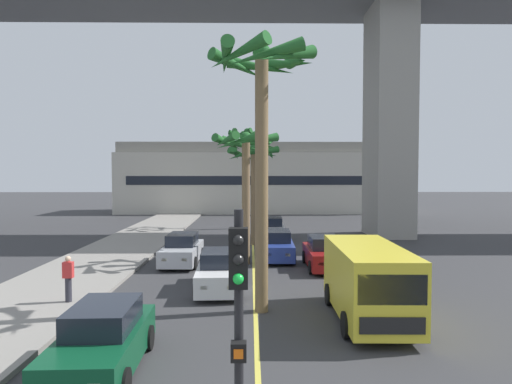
{
  "coord_description": "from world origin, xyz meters",
  "views": [
    {
      "loc": [
        -0.17,
        0.82,
        4.66
      ],
      "look_at": [
        0.0,
        14.0,
        4.1
      ],
      "focal_mm": 30.83,
      "sensor_mm": 36.0,
      "label": 1
    }
  ],
  "objects_px": {
    "car_queue_second": "(272,229)",
    "car_queue_fourth": "(277,246)",
    "car_queue_sixth": "(103,341)",
    "palm_tree_far_median": "(247,146)",
    "traffic_light_median_near": "(239,326)",
    "palm_tree_near_median": "(253,162)",
    "pedestrian_near_crosswalk": "(68,278)",
    "delivery_van": "(368,280)",
    "palm_tree_farthest_median": "(246,158)",
    "car_queue_fifth": "(219,272)",
    "car_queue_front": "(182,250)",
    "car_queue_third": "(324,254)",
    "palm_tree_mid_median": "(262,98)"
  },
  "relations": [
    {
      "from": "car_queue_second",
      "to": "car_queue_fourth",
      "type": "xyz_separation_m",
      "value": [
        -0.07,
        -7.15,
        0.0
      ]
    },
    {
      "from": "car_queue_sixth",
      "to": "palm_tree_far_median",
      "type": "height_order",
      "value": "palm_tree_far_median"
    },
    {
      "from": "traffic_light_median_near",
      "to": "palm_tree_near_median",
      "type": "distance_m",
      "value": 23.1
    },
    {
      "from": "palm_tree_near_median",
      "to": "pedestrian_near_crosswalk",
      "type": "bearing_deg",
      "value": -116.54
    },
    {
      "from": "car_queue_sixth",
      "to": "delivery_van",
      "type": "bearing_deg",
      "value": 25.98
    },
    {
      "from": "palm_tree_farthest_median",
      "to": "pedestrian_near_crosswalk",
      "type": "distance_m",
      "value": 10.41
    },
    {
      "from": "palm_tree_near_median",
      "to": "palm_tree_far_median",
      "type": "relative_size",
      "value": 0.77
    },
    {
      "from": "traffic_light_median_near",
      "to": "pedestrian_near_crosswalk",
      "type": "height_order",
      "value": "traffic_light_median_near"
    },
    {
      "from": "car_queue_second",
      "to": "car_queue_fifth",
      "type": "height_order",
      "value": "same"
    },
    {
      "from": "car_queue_second",
      "to": "car_queue_fifth",
      "type": "bearing_deg",
      "value": -101.71
    },
    {
      "from": "car_queue_second",
      "to": "pedestrian_near_crosswalk",
      "type": "relative_size",
      "value": 2.56
    },
    {
      "from": "car_queue_fifth",
      "to": "traffic_light_median_near",
      "type": "relative_size",
      "value": 0.99
    },
    {
      "from": "car_queue_fifth",
      "to": "pedestrian_near_crosswalk",
      "type": "xyz_separation_m",
      "value": [
        -5.14,
        -2.07,
        0.28
      ]
    },
    {
      "from": "car_queue_front",
      "to": "car_queue_sixth",
      "type": "distance_m",
      "value": 12.22
    },
    {
      "from": "car_queue_fifth",
      "to": "palm_tree_near_median",
      "type": "distance_m",
      "value": 12.1
    },
    {
      "from": "car_queue_sixth",
      "to": "delivery_van",
      "type": "distance_m",
      "value": 8.02
    },
    {
      "from": "car_queue_third",
      "to": "pedestrian_near_crosswalk",
      "type": "bearing_deg",
      "value": -149.03
    },
    {
      "from": "car_queue_second",
      "to": "delivery_van",
      "type": "height_order",
      "value": "delivery_van"
    },
    {
      "from": "car_queue_third",
      "to": "traffic_light_median_near",
      "type": "bearing_deg",
      "value": -103.46
    },
    {
      "from": "car_queue_fourth",
      "to": "car_queue_second",
      "type": "bearing_deg",
      "value": 89.42
    },
    {
      "from": "car_queue_fourth",
      "to": "traffic_light_median_near",
      "type": "xyz_separation_m",
      "value": [
        -1.6,
        -18.06,
        1.99
      ]
    },
    {
      "from": "car_queue_sixth",
      "to": "traffic_light_median_near",
      "type": "distance_m",
      "value": 6.07
    },
    {
      "from": "car_queue_second",
      "to": "delivery_van",
      "type": "relative_size",
      "value": 0.78
    },
    {
      "from": "car_queue_fourth",
      "to": "palm_tree_mid_median",
      "type": "xyz_separation_m",
      "value": [
        -1.05,
        -8.98,
        6.44
      ]
    },
    {
      "from": "car_queue_sixth",
      "to": "palm_tree_mid_median",
      "type": "height_order",
      "value": "palm_tree_mid_median"
    },
    {
      "from": "car_queue_third",
      "to": "car_queue_sixth",
      "type": "height_order",
      "value": "same"
    },
    {
      "from": "palm_tree_near_median",
      "to": "pedestrian_near_crosswalk",
      "type": "relative_size",
      "value": 4.01
    },
    {
      "from": "pedestrian_near_crosswalk",
      "to": "car_queue_second",
      "type": "bearing_deg",
      "value": 62.84
    },
    {
      "from": "car_queue_front",
      "to": "pedestrian_near_crosswalk",
      "type": "relative_size",
      "value": 2.55
    },
    {
      "from": "car_queue_sixth",
      "to": "palm_tree_farthest_median",
      "type": "distance_m",
      "value": 13.52
    },
    {
      "from": "palm_tree_near_median",
      "to": "car_queue_front",
      "type": "bearing_deg",
      "value": -121.25
    },
    {
      "from": "delivery_van",
      "to": "car_queue_front",
      "type": "bearing_deg",
      "value": 129.67
    },
    {
      "from": "car_queue_front",
      "to": "palm_tree_far_median",
      "type": "bearing_deg",
      "value": 77.39
    },
    {
      "from": "car_queue_third",
      "to": "delivery_van",
      "type": "bearing_deg",
      "value": -89.36
    },
    {
      "from": "delivery_van",
      "to": "pedestrian_near_crosswalk",
      "type": "relative_size",
      "value": 3.26
    },
    {
      "from": "car_queue_fourth",
      "to": "delivery_van",
      "type": "relative_size",
      "value": 0.78
    },
    {
      "from": "delivery_van",
      "to": "palm_tree_mid_median",
      "type": "bearing_deg",
      "value": 164.74
    },
    {
      "from": "traffic_light_median_near",
      "to": "palm_tree_farthest_median",
      "type": "bearing_deg",
      "value": 90.29
    },
    {
      "from": "car_queue_fifth",
      "to": "palm_tree_far_median",
      "type": "xyz_separation_m",
      "value": [
        0.98,
        19.48,
        6.23
      ]
    },
    {
      "from": "palm_tree_near_median",
      "to": "palm_tree_mid_median",
      "type": "height_order",
      "value": "palm_tree_mid_median"
    },
    {
      "from": "traffic_light_median_near",
      "to": "pedestrian_near_crosswalk",
      "type": "bearing_deg",
      "value": 122.49
    },
    {
      "from": "car_queue_fourth",
      "to": "palm_tree_near_median",
      "type": "xyz_separation_m",
      "value": [
        -1.27,
        4.89,
        4.67
      ]
    },
    {
      "from": "traffic_light_median_near",
      "to": "palm_tree_farthest_median",
      "type": "xyz_separation_m",
      "value": [
        -0.09,
        16.9,
        2.75
      ]
    },
    {
      "from": "car_queue_front",
      "to": "palm_tree_near_median",
      "type": "xyz_separation_m",
      "value": [
        3.68,
        6.07,
        4.67
      ]
    },
    {
      "from": "delivery_van",
      "to": "palm_tree_near_median",
      "type": "xyz_separation_m",
      "value": [
        -3.54,
        14.77,
        4.1
      ]
    },
    {
      "from": "delivery_van",
      "to": "car_queue_third",
      "type": "bearing_deg",
      "value": 90.64
    },
    {
      "from": "car_queue_third",
      "to": "palm_tree_far_median",
      "type": "xyz_separation_m",
      "value": [
        -3.9,
        15.54,
        6.23
      ]
    },
    {
      "from": "car_queue_front",
      "to": "car_queue_sixth",
      "type": "height_order",
      "value": "same"
    },
    {
      "from": "car_queue_third",
      "to": "palm_tree_near_median",
      "type": "xyz_separation_m",
      "value": [
        -3.46,
        7.13,
        4.67
      ]
    },
    {
      "from": "traffic_light_median_near",
      "to": "palm_tree_far_median",
      "type": "distance_m",
      "value": 31.64
    }
  ]
}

